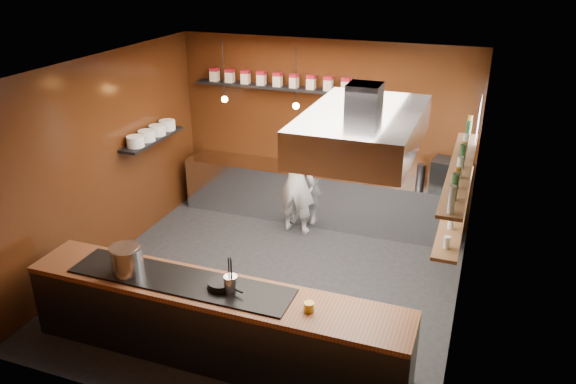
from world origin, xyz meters
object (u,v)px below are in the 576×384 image
at_px(espresso_machine, 447,174).
at_px(chef, 296,182).
at_px(extractor_hood, 363,129).
at_px(stockpot_small, 128,261).
at_px(stockpot_large, 125,259).

relative_size(espresso_machine, chef, 0.26).
distance_m(extractor_hood, stockpot_small, 2.98).
relative_size(stockpot_small, espresso_machine, 0.77).
bearing_deg(stockpot_small, espresso_machine, 51.28).
bearing_deg(chef, stockpot_large, 78.84).
xyz_separation_m(extractor_hood, chef, (-1.48, 2.07, -1.65)).
bearing_deg(extractor_hood, stockpot_large, -151.66).
bearing_deg(stockpot_large, extractor_hood, 28.34).
distance_m(stockpot_small, chef, 3.46).
bearing_deg(stockpot_large, chef, 75.46).
bearing_deg(extractor_hood, stockpot_small, -150.91).
relative_size(stockpot_large, stockpot_small, 0.97).
height_order(extractor_hood, espresso_machine, extractor_hood).
bearing_deg(stockpot_small, chef, 76.19).
xyz_separation_m(stockpot_large, espresso_machine, (3.14, 3.85, 0.02)).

